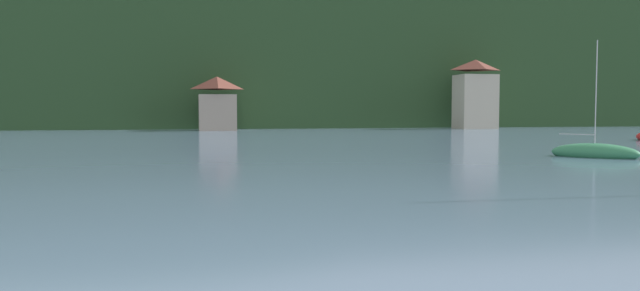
{
  "coord_description": "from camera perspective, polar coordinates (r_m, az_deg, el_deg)",
  "views": [
    {
      "loc": [
        -3.7,
        31.38,
        3.1
      ],
      "look_at": [
        0.0,
        49.26,
        2.02
      ],
      "focal_mm": 35.16,
      "sensor_mm": 36.0,
      "label": 1
    }
  ],
  "objects": [
    {
      "name": "shore_building_west",
      "position": [
        89.66,
        -9.34,
        3.73
      ],
      "size": [
        5.37,
        6.19,
        7.6
      ],
      "color": "gray",
      "rests_on": "ground_plane"
    },
    {
      "name": "shore_building_westcentral",
      "position": [
        98.63,
        13.94,
        4.46
      ],
      "size": [
        5.9,
        4.83,
        10.53
      ],
      "color": "#BCB29E",
      "rests_on": "ground_plane"
    },
    {
      "name": "wooded_hillside",
      "position": [
        127.74,
        -18.27,
        5.9
      ],
      "size": [
        352.0,
        55.35,
        55.37
      ],
      "color": "#264223",
      "rests_on": "ground_plane"
    },
    {
      "name": "sailboat_far_7",
      "position": [
        43.28,
        23.71,
        -0.62
      ],
      "size": [
        4.76,
        5.06,
        7.73
      ],
      "rotation": [
        0.0,
        0.0,
        5.44
      ],
      "color": "#2D754C",
      "rests_on": "ground_plane"
    }
  ]
}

